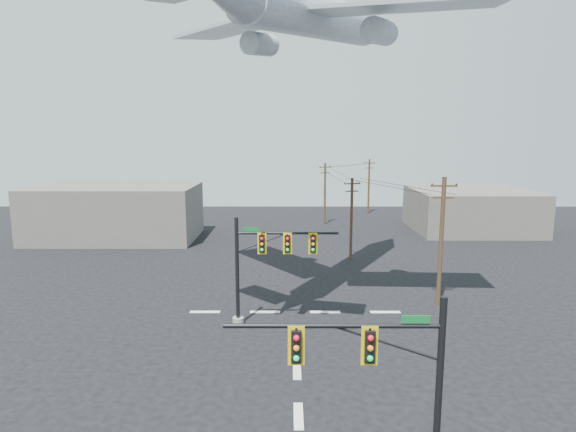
{
  "coord_description": "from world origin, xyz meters",
  "views": [
    {
      "loc": [
        -0.39,
        -18.47,
        11.63
      ],
      "look_at": [
        -0.45,
        5.0,
        7.67
      ],
      "focal_mm": 30.0,
      "sensor_mm": 36.0,
      "label": 1
    }
  ],
  "objects_px": {
    "signal_mast_near": "(392,389)",
    "utility_pole_a": "(441,240)",
    "utility_pole_c": "(325,192)",
    "utility_pole_d": "(369,185)",
    "airliner": "(318,17)",
    "signal_mast_far": "(262,265)",
    "utility_pole_b": "(351,218)"
  },
  "relations": [
    {
      "from": "signal_mast_near",
      "to": "utility_pole_a",
      "type": "distance_m",
      "value": 19.0
    },
    {
      "from": "utility_pole_c",
      "to": "utility_pole_d",
      "type": "xyz_separation_m",
      "value": [
        7.22,
        8.97,
        0.02
      ]
    },
    {
      "from": "utility_pole_c",
      "to": "airliner",
      "type": "bearing_deg",
      "value": -117.68
    },
    {
      "from": "signal_mast_near",
      "to": "utility_pole_c",
      "type": "distance_m",
      "value": 48.39
    },
    {
      "from": "signal_mast_far",
      "to": "utility_pole_b",
      "type": "relative_size",
      "value": 0.88
    },
    {
      "from": "utility_pole_b",
      "to": "utility_pole_c",
      "type": "bearing_deg",
      "value": 83.11
    },
    {
      "from": "utility_pole_a",
      "to": "utility_pole_c",
      "type": "relative_size",
      "value": 1.1
    },
    {
      "from": "signal_mast_near",
      "to": "airliner",
      "type": "distance_m",
      "value": 24.68
    },
    {
      "from": "utility_pole_b",
      "to": "airliner",
      "type": "bearing_deg",
      "value": -120.31
    },
    {
      "from": "utility_pole_c",
      "to": "utility_pole_b",
      "type": "bearing_deg",
      "value": -108.77
    },
    {
      "from": "utility_pole_a",
      "to": "signal_mast_far",
      "type": "bearing_deg",
      "value": -161.28
    },
    {
      "from": "signal_mast_far",
      "to": "signal_mast_near",
      "type": "bearing_deg",
      "value": -70.68
    },
    {
      "from": "utility_pole_d",
      "to": "airliner",
      "type": "distance_m",
      "value": 42.31
    },
    {
      "from": "signal_mast_near",
      "to": "utility_pole_a",
      "type": "height_order",
      "value": "utility_pole_a"
    },
    {
      "from": "signal_mast_near",
      "to": "utility_pole_b",
      "type": "xyz_separation_m",
      "value": [
        2.5,
        29.83,
        0.42
      ]
    },
    {
      "from": "utility_pole_a",
      "to": "signal_mast_near",
      "type": "bearing_deg",
      "value": -109.86
    },
    {
      "from": "utility_pole_b",
      "to": "utility_pole_d",
      "type": "height_order",
      "value": "utility_pole_d"
    },
    {
      "from": "signal_mast_far",
      "to": "utility_pole_d",
      "type": "xyz_separation_m",
      "value": [
        13.51,
        43.32,
        0.41
      ]
    },
    {
      "from": "utility_pole_b",
      "to": "airliner",
      "type": "xyz_separation_m",
      "value": [
        -3.92,
        -10.77,
        15.2
      ]
    },
    {
      "from": "utility_pole_a",
      "to": "utility_pole_b",
      "type": "distance_m",
      "value": 13.02
    },
    {
      "from": "utility_pole_c",
      "to": "utility_pole_d",
      "type": "bearing_deg",
      "value": 28.97
    },
    {
      "from": "utility_pole_b",
      "to": "utility_pole_d",
      "type": "xyz_separation_m",
      "value": [
        6.1,
        27.51,
        0.19
      ]
    },
    {
      "from": "signal_mast_far",
      "to": "utility_pole_b",
      "type": "xyz_separation_m",
      "value": [
        7.41,
        15.82,
        0.22
      ]
    },
    {
      "from": "utility_pole_d",
      "to": "utility_pole_a",
      "type": "bearing_deg",
      "value": -92.37
    },
    {
      "from": "utility_pole_b",
      "to": "airliner",
      "type": "height_order",
      "value": "airliner"
    },
    {
      "from": "utility_pole_b",
      "to": "utility_pole_c",
      "type": "distance_m",
      "value": 18.57
    },
    {
      "from": "utility_pole_a",
      "to": "utility_pole_b",
      "type": "relative_size",
      "value": 1.15
    },
    {
      "from": "signal_mast_far",
      "to": "utility_pole_d",
      "type": "relative_size",
      "value": 0.84
    },
    {
      "from": "airliner",
      "to": "utility_pole_c",
      "type": "bearing_deg",
      "value": 23.13
    },
    {
      "from": "signal_mast_near",
      "to": "utility_pole_a",
      "type": "bearing_deg",
      "value": 68.29
    },
    {
      "from": "utility_pole_c",
      "to": "utility_pole_d",
      "type": "distance_m",
      "value": 11.51
    },
    {
      "from": "utility_pole_c",
      "to": "signal_mast_far",
      "type": "bearing_deg",
      "value": -122.61
    }
  ]
}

